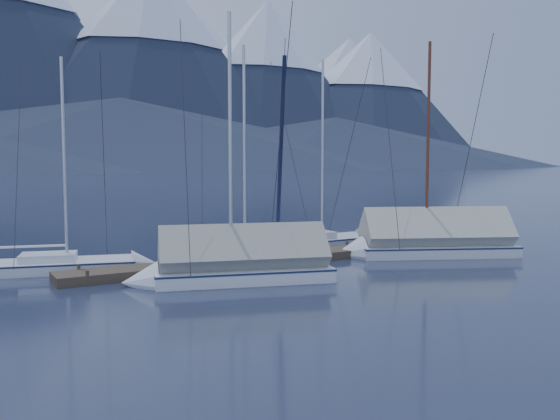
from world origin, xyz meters
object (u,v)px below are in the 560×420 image
object	(u,v)px
person	(407,224)
sailboat_open_mid	(257,250)
sailboat_open_left	(80,267)
sailboat_open_right	(330,243)
sailboat_covered_far	(227,268)
sailboat_covered_near	(422,244)

from	to	relation	value
person	sailboat_open_mid	bearing A→B (deg)	69.06
sailboat_open_left	sailboat_open_right	world-z (taller)	sailboat_open_right
sailboat_covered_far	sailboat_open_right	bearing A→B (deg)	32.87
sailboat_covered_near	sailboat_covered_far	size ratio (longest dim) A/B	1.02
sailboat_open_right	sailboat_covered_near	distance (m)	4.82
sailboat_open_mid	person	distance (m)	7.42
sailboat_open_right	sailboat_covered_far	distance (m)	9.67
sailboat_open_left	sailboat_open_mid	size ratio (longest dim) A/B	0.87
sailboat_open_mid	sailboat_covered_near	world-z (taller)	sailboat_covered_near
sailboat_open_right	sailboat_covered_far	bearing A→B (deg)	-147.13
sailboat_open_left	sailboat_open_mid	xyz separation A→B (m)	(7.83, 0.19, 0.02)
sailboat_open_right	sailboat_covered_far	size ratio (longest dim) A/B	0.98
sailboat_covered_near	sailboat_covered_far	xyz separation A→B (m)	(-10.03, -0.84, -0.02)
sailboat_open_left	sailboat_covered_far	xyz separation A→B (m)	(4.01, -4.77, 0.34)
sailboat_open_left	person	size ratio (longest dim) A/B	5.19
sailboat_open_mid	sailboat_covered_near	bearing A→B (deg)	-33.57
sailboat_open_left	sailboat_covered_far	distance (m)	6.24
sailboat_open_right	sailboat_covered_far	world-z (taller)	sailboat_covered_far
sailboat_open_mid	person	world-z (taller)	sailboat_open_mid
sailboat_open_left	sailboat_open_mid	world-z (taller)	sailboat_open_mid
sailboat_covered_near	person	size ratio (longest dim) A/B	6.08
sailboat_covered_near	sailboat_covered_far	bearing A→B (deg)	-175.24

